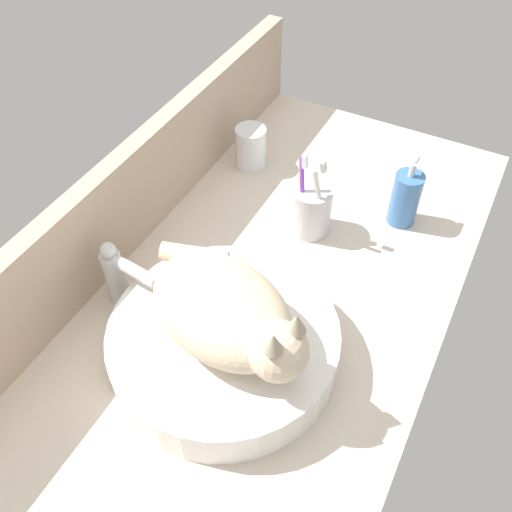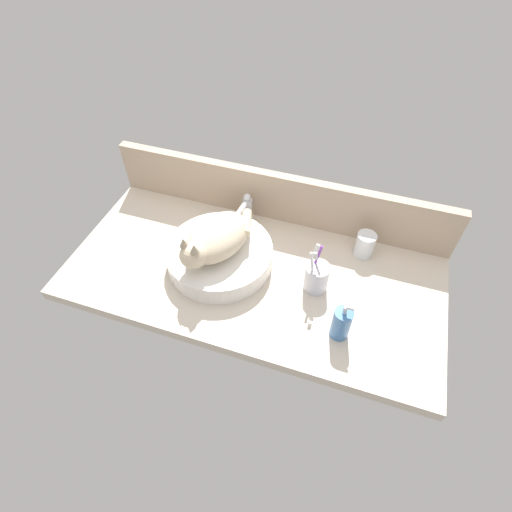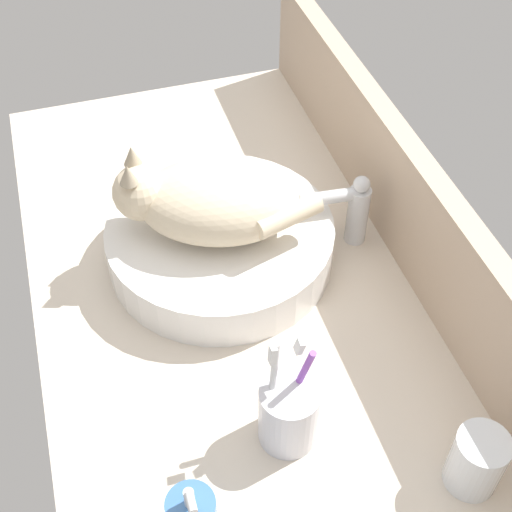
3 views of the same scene
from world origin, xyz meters
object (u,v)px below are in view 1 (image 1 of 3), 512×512
object	(u,v)px
soap_dispenser	(405,198)
water_glass	(251,149)
cat	(227,312)
toothbrush_cup	(312,209)
faucet	(118,273)
sink_basin	(224,343)

from	to	relation	value
soap_dispenser	water_glass	distance (cm)	35.81
cat	toothbrush_cup	bearing A→B (deg)	1.75
cat	faucet	xyz separation A→B (cm)	(2.47, 23.13, -5.84)
cat	faucet	world-z (taller)	cat
cat	faucet	size ratio (longest dim) A/B	2.23
sink_basin	faucet	xyz separation A→B (cm)	(2.13, 21.81, 3.61)
sink_basin	toothbrush_cup	world-z (taller)	toothbrush_cup
sink_basin	soap_dispenser	bearing A→B (deg)	-18.92
faucet	soap_dispenser	distance (cm)	57.03
soap_dispenser	water_glass	xyz separation A→B (cm)	(2.04, 35.71, -1.72)
sink_basin	cat	xyz separation A→B (cm)	(-0.35, -1.32, 9.45)
faucet	soap_dispenser	xyz separation A→B (cm)	(43.10, -37.31, -1.43)
faucet	toothbrush_cup	bearing A→B (deg)	-34.54
soap_dispenser	toothbrush_cup	bearing A→B (deg)	125.90
faucet	cat	bearing A→B (deg)	-96.10
toothbrush_cup	faucet	bearing A→B (deg)	145.46
soap_dispenser	cat	bearing A→B (deg)	162.72
sink_basin	soap_dispenser	distance (cm)	47.86
sink_basin	toothbrush_cup	distance (cm)	34.25
cat	toothbrush_cup	world-z (taller)	cat
toothbrush_cup	cat	bearing A→B (deg)	-178.25
soap_dispenser	sink_basin	bearing A→B (deg)	161.08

